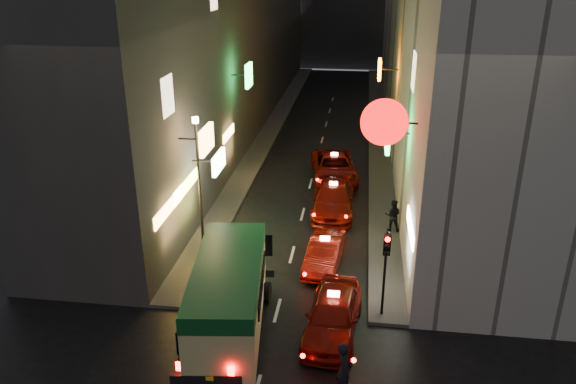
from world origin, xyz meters
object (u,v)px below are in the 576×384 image
at_px(traffic_light, 386,257).
at_px(lamp_post, 199,175).
at_px(pedestrian_crossing, 344,366).
at_px(taxi_near, 333,311).
at_px(minibus, 229,289).

height_order(traffic_light, lamp_post, lamp_post).
bearing_deg(lamp_post, pedestrian_crossing, -51.53).
xyz_separation_m(taxi_near, lamp_post, (-6.40, 5.62, 2.81)).
distance_m(minibus, traffic_light, 5.77).
bearing_deg(taxi_near, minibus, -174.01).
xyz_separation_m(pedestrian_crossing, lamp_post, (-6.92, 8.71, 2.65)).
relative_size(minibus, taxi_near, 1.16).
distance_m(taxi_near, traffic_light, 2.75).
bearing_deg(pedestrian_crossing, traffic_light, -31.89).
height_order(pedestrian_crossing, lamp_post, lamp_post).
relative_size(traffic_light, lamp_post, 0.56).
bearing_deg(taxi_near, pedestrian_crossing, -80.44).
bearing_deg(lamp_post, taxi_near, -41.26).
distance_m(taxi_near, pedestrian_crossing, 3.14).
xyz_separation_m(minibus, lamp_post, (-2.69, 6.01, 1.93)).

